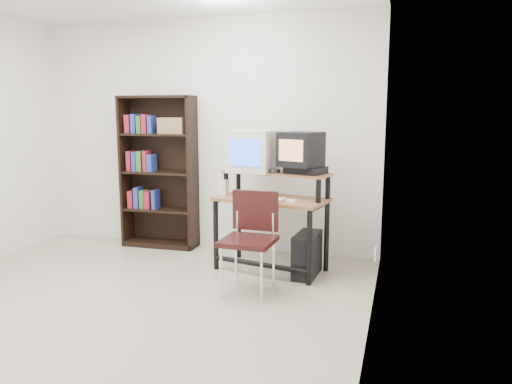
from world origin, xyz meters
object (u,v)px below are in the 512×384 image
(crt_tv, at_px, (301,149))
(school_chair, at_px, (251,231))
(crt_monitor, at_px, (254,151))
(bookshelf, at_px, (159,170))
(computer_desk, at_px, (272,204))
(pc_tower, at_px, (307,255))

(crt_tv, relative_size, school_chair, 0.51)
(crt_monitor, distance_m, bookshelf, 1.34)
(computer_desk, xyz_separation_m, school_chair, (-0.02, -0.64, -0.13))
(computer_desk, distance_m, crt_monitor, 0.57)
(bookshelf, bearing_deg, pc_tower, -18.84)
(crt_monitor, distance_m, school_chair, 1.02)
(computer_desk, height_order, crt_monitor, crt_monitor)
(bookshelf, bearing_deg, crt_tv, -16.39)
(crt_tv, distance_m, bookshelf, 1.85)
(crt_tv, relative_size, pc_tower, 1.00)
(bookshelf, bearing_deg, crt_monitor, -17.43)
(crt_monitor, bearing_deg, crt_tv, -4.56)
(crt_monitor, bearing_deg, school_chair, -67.35)
(computer_desk, bearing_deg, school_chair, -80.70)
(crt_monitor, height_order, school_chair, crt_monitor)
(pc_tower, height_order, school_chair, school_chair)
(crt_tv, height_order, school_chair, crt_tv)
(computer_desk, relative_size, bookshelf, 0.67)
(crt_tv, bearing_deg, crt_monitor, -171.77)
(crt_tv, xyz_separation_m, bookshelf, (-1.76, 0.48, -0.32))
(crt_monitor, relative_size, school_chair, 0.57)
(crt_monitor, distance_m, pc_tower, 1.16)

